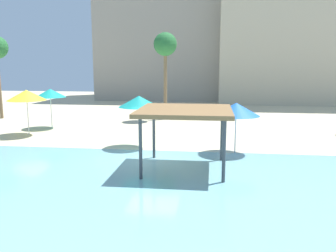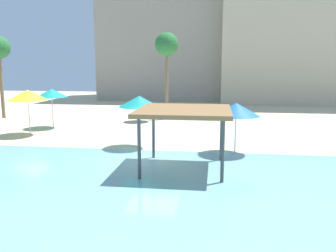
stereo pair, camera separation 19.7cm
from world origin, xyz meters
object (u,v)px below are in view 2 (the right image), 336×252
at_px(shade_pavilion, 184,113).
at_px(palm_tree_0, 167,47).
at_px(beach_umbrella_teal_3, 52,93).
at_px(beach_umbrella_teal_0, 139,101).
at_px(beach_umbrella_blue_1, 236,109).
at_px(beach_umbrella_yellow_2, 28,95).

bearing_deg(shade_pavilion, palm_tree_0, 100.91).
distance_m(beach_umbrella_teal_3, palm_tree_0, 9.77).
height_order(beach_umbrella_teal_0, beach_umbrella_blue_1, beach_umbrella_teal_0).
height_order(beach_umbrella_yellow_2, palm_tree_0, palm_tree_0).
bearing_deg(palm_tree_0, beach_umbrella_yellow_2, -136.78).
relative_size(shade_pavilion, beach_umbrella_teal_0, 1.38).
bearing_deg(beach_umbrella_teal_3, beach_umbrella_yellow_2, -97.21).
bearing_deg(shade_pavilion, beach_umbrella_teal_3, 138.84).
bearing_deg(shade_pavilion, beach_umbrella_yellow_2, 149.18).
bearing_deg(beach_umbrella_yellow_2, beach_umbrella_teal_0, -17.35).
relative_size(shade_pavilion, beach_umbrella_blue_1, 1.50).
bearing_deg(beach_umbrella_blue_1, beach_umbrella_teal_3, 155.14).
xyz_separation_m(shade_pavilion, beach_umbrella_blue_1, (2.39, 3.18, -0.22)).
bearing_deg(beach_umbrella_yellow_2, shade_pavilion, -30.82).
xyz_separation_m(beach_umbrella_yellow_2, beach_umbrella_teal_3, (0.34, 2.69, -0.09)).
height_order(beach_umbrella_yellow_2, beach_umbrella_teal_3, beach_umbrella_yellow_2).
xyz_separation_m(beach_umbrella_blue_1, beach_umbrella_teal_3, (-12.83, 5.94, 0.21)).
distance_m(shade_pavilion, beach_umbrella_blue_1, 3.98).
relative_size(beach_umbrella_blue_1, beach_umbrella_teal_3, 0.93).
xyz_separation_m(beach_umbrella_blue_1, palm_tree_0, (-5.10, 10.83, 3.65)).
bearing_deg(beach_umbrella_blue_1, shade_pavilion, -127.00).
bearing_deg(palm_tree_0, beach_umbrella_teal_3, -147.68).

